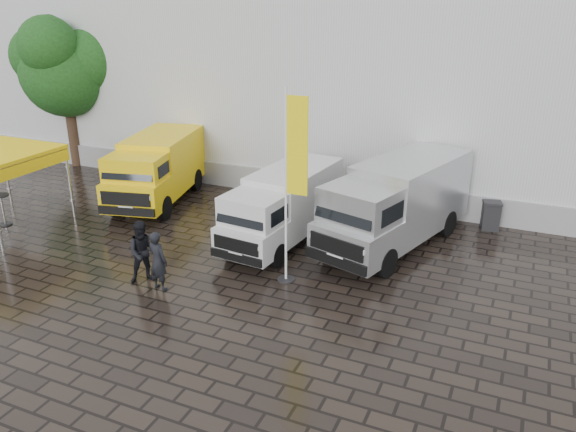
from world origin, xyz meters
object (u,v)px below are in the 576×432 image
at_px(van_yellow, 157,171).
at_px(wheelie_bin, 491,215).
at_px(van_white, 283,208).
at_px(flagpole, 292,177).
at_px(van_silver, 396,206).
at_px(cocktail_table, 3,210).
at_px(person_front, 158,261).
at_px(person_tent, 144,252).

bearing_deg(van_yellow, wheelie_bin, -2.42).
distance_m(van_white, flagpole, 3.47).
distance_m(van_yellow, van_silver, 9.65).
bearing_deg(flagpole, cocktail_table, -178.92).
xyz_separation_m(van_yellow, cocktail_table, (-3.64, -4.27, -0.72)).
bearing_deg(person_front, van_silver, -122.56).
bearing_deg(person_tent, person_front, -61.99).
bearing_deg(van_white, person_front, -106.74).
bearing_deg(wheelie_bin, person_tent, -149.32).
relative_size(cocktail_table, person_front, 0.65).
bearing_deg(person_tent, cocktail_table, 125.71).
height_order(flagpole, person_tent, flagpole).
bearing_deg(van_silver, flagpole, -103.20).
relative_size(wheelie_bin, person_front, 0.59).
distance_m(van_white, cocktail_table, 10.18).
bearing_deg(van_white, flagpole, -54.84).
bearing_deg(person_front, wheelie_bin, -122.91).
distance_m(flagpole, person_front, 4.39).
relative_size(cocktail_table, person_tent, 0.62).
relative_size(van_white, person_tent, 2.96).
bearing_deg(van_silver, person_tent, -121.60).
xyz_separation_m(van_yellow, van_white, (6.16, -1.58, -0.11)).
bearing_deg(wheelie_bin, person_front, -146.31).
distance_m(van_silver, person_front, 7.69).
distance_m(flagpole, person_tent, 4.78).
xyz_separation_m(van_white, van_silver, (3.48, 1.14, 0.22)).
bearing_deg(wheelie_bin, cocktail_table, -169.76).
bearing_deg(van_silver, van_white, -145.23).
relative_size(van_silver, wheelie_bin, 6.28).
xyz_separation_m(van_yellow, flagpole, (7.56, -4.06, 1.86)).
height_order(van_white, flagpole, flagpole).
bearing_deg(van_silver, cocktail_table, -147.24).
bearing_deg(van_yellow, van_white, -27.58).
height_order(van_yellow, wheelie_bin, van_yellow).
height_order(wheelie_bin, person_tent, person_tent).
bearing_deg(person_front, van_yellow, -42.84).
height_order(van_yellow, van_silver, van_silver).
bearing_deg(van_yellow, person_tent, -70.53).
xyz_separation_m(cocktail_table, person_tent, (7.33, -1.48, 0.35)).
bearing_deg(van_silver, person_front, -117.08).
relative_size(van_silver, person_front, 3.70).
distance_m(van_yellow, flagpole, 8.79).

